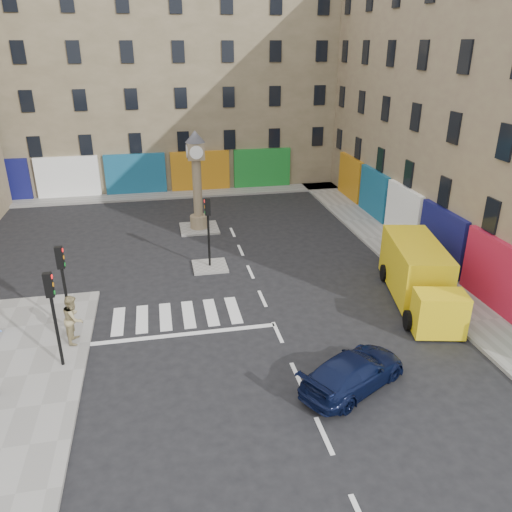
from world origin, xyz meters
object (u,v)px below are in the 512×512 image
object	(u,v)px
traffic_light_left_near	(52,305)
navy_sedan	(354,372)
yellow_van	(418,275)
pedestrian_tan	(74,319)
clock_pillar	(197,175)
traffic_light_island	(208,221)
traffic_light_left_far	(63,276)

from	to	relation	value
traffic_light_left_near	navy_sedan	bearing A→B (deg)	-17.39
yellow_van	pedestrian_tan	world-z (taller)	yellow_van
clock_pillar	pedestrian_tan	world-z (taller)	clock_pillar
traffic_light_left_near	pedestrian_tan	xyz separation A→B (m)	(0.30, 1.57, -1.48)
clock_pillar	pedestrian_tan	xyz separation A→B (m)	(-6.00, -12.23, -2.41)
traffic_light_island	traffic_light_left_far	bearing A→B (deg)	-139.40
traffic_light_left_near	traffic_light_island	world-z (taller)	traffic_light_left_near
traffic_light_left_near	traffic_light_left_far	world-z (taller)	same
traffic_light_left_far	yellow_van	xyz separation A→B (m)	(15.28, -0.04, -1.37)
traffic_light_left_near	navy_sedan	xyz separation A→B (m)	(10.02, -3.14, -1.99)
traffic_light_left_near	pedestrian_tan	world-z (taller)	traffic_light_left_near
traffic_light_left_far	yellow_van	world-z (taller)	traffic_light_left_far
pedestrian_tan	traffic_light_island	bearing A→B (deg)	-40.96
traffic_light_left_far	pedestrian_tan	size ratio (longest dim) A/B	1.87
traffic_light_left_near	clock_pillar	size ratio (longest dim) A/B	0.61
traffic_light_island	pedestrian_tan	distance (m)	8.77
traffic_light_island	clock_pillar	size ratio (longest dim) A/B	0.61
traffic_light_left_near	navy_sedan	size ratio (longest dim) A/B	0.85
yellow_van	traffic_light_left_far	bearing A→B (deg)	-167.55
yellow_van	navy_sedan	bearing A→B (deg)	-121.18
traffic_light_left_far	yellow_van	distance (m)	15.35
clock_pillar	pedestrian_tan	bearing A→B (deg)	-116.14
traffic_light_island	pedestrian_tan	bearing A→B (deg)	-133.92
traffic_light_left_near	traffic_light_left_far	bearing A→B (deg)	90.00
navy_sedan	traffic_light_left_near	bearing A→B (deg)	42.47
traffic_light_left_far	navy_sedan	size ratio (longest dim) A/B	0.85
traffic_light_left_far	navy_sedan	distance (m)	11.62
traffic_light_island	yellow_van	world-z (taller)	traffic_light_island
navy_sedan	pedestrian_tan	world-z (taller)	pedestrian_tan
traffic_light_left_near	clock_pillar	world-z (taller)	clock_pillar
pedestrian_tan	traffic_light_left_far	bearing A→B (deg)	22.80
traffic_light_island	pedestrian_tan	xyz separation A→B (m)	(-6.00, -6.23, -1.45)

